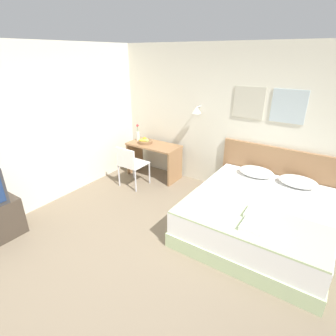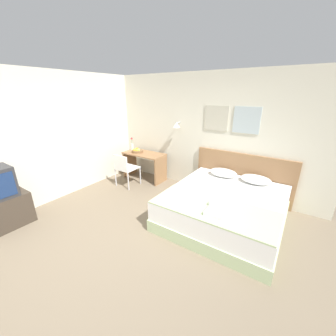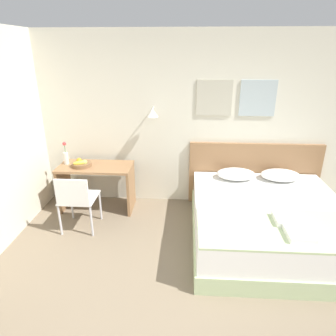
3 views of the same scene
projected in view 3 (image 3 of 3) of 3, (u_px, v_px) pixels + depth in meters
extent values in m
plane|color=#756651|center=(187.00, 335.00, 2.66)|extent=(24.00, 24.00, 0.00)
cube|color=beige|center=(190.00, 122.00, 4.59)|extent=(5.42, 0.06, 2.65)
cube|color=#B7B29E|center=(214.00, 98.00, 4.39)|extent=(0.52, 0.02, 0.52)
cube|color=#A8B7BC|center=(258.00, 98.00, 4.35)|extent=(0.52, 0.02, 0.52)
cylinder|color=#B2B2B7|center=(153.00, 108.00, 4.44)|extent=(0.02, 0.16, 0.02)
cone|color=white|center=(152.00, 113.00, 4.37)|extent=(0.17, 0.17, 0.12)
cube|color=#B2C693|center=(266.00, 233.00, 3.94)|extent=(1.93, 2.05, 0.22)
cube|color=white|center=(269.00, 215.00, 3.84)|extent=(1.89, 2.01, 0.33)
cube|color=#8E6642|center=(254.00, 174.00, 4.77)|extent=(2.05, 0.06, 1.02)
ellipsoid|color=white|center=(236.00, 174.00, 4.49)|extent=(0.58, 0.40, 0.14)
ellipsoid|color=white|center=(280.00, 175.00, 4.45)|extent=(0.58, 0.40, 0.14)
cube|color=#B2C693|center=(285.00, 229.00, 3.23)|extent=(1.87, 0.82, 0.02)
cube|color=white|center=(287.00, 219.00, 3.34)|extent=(0.27, 0.27, 0.06)
cube|color=white|center=(299.00, 234.00, 3.07)|extent=(0.26, 0.29, 0.06)
cube|color=#8E6642|center=(95.00, 167.00, 4.54)|extent=(1.11, 0.55, 0.03)
cube|color=#8E6642|center=(64.00, 187.00, 4.71)|extent=(0.04, 0.50, 0.69)
cube|color=#8E6642|center=(131.00, 189.00, 4.64)|extent=(0.04, 0.50, 0.69)
cube|color=white|center=(79.00, 198.00, 4.12)|extent=(0.47, 0.47, 0.02)
cube|color=white|center=(72.00, 192.00, 3.85)|extent=(0.43, 0.03, 0.36)
cylinder|color=#B7B7BC|center=(72.00, 205.00, 4.42)|extent=(0.03, 0.03, 0.45)
cylinder|color=#B7B7BC|center=(100.00, 206.00, 4.40)|extent=(0.03, 0.03, 0.45)
cylinder|color=#B7B7BC|center=(60.00, 220.00, 4.02)|extent=(0.03, 0.03, 0.45)
cylinder|color=#B7B7BC|center=(91.00, 221.00, 4.00)|extent=(0.03, 0.03, 0.45)
cylinder|color=brown|center=(82.00, 164.00, 4.51)|extent=(0.30, 0.30, 0.05)
sphere|color=#B2C156|center=(85.00, 162.00, 4.47)|extent=(0.08, 0.08, 0.08)
sphere|color=orange|center=(79.00, 161.00, 4.53)|extent=(0.08, 0.08, 0.08)
ellipsoid|color=yellow|center=(79.00, 163.00, 4.43)|extent=(0.19, 0.13, 0.07)
cylinder|color=silver|center=(66.00, 158.00, 4.57)|extent=(0.07, 0.07, 0.19)
cylinder|color=#3D7538|center=(65.00, 148.00, 4.51)|extent=(0.01, 0.01, 0.14)
sphere|color=#DB3838|center=(64.00, 144.00, 4.48)|extent=(0.06, 0.06, 0.06)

